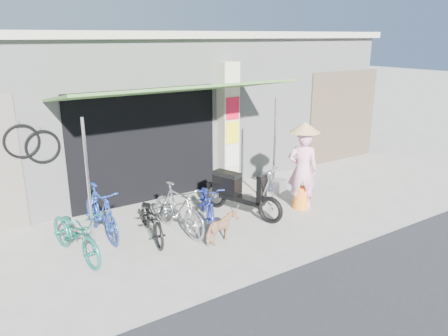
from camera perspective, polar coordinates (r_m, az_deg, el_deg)
ground at (r=8.53m, az=4.87°, el=-7.87°), size 80.00×80.00×0.00m
bicycle_shop at (r=12.27m, az=-9.91°, el=8.56°), size 12.30×5.30×3.66m
shop_pillar at (r=10.43m, az=0.45°, el=5.49°), size 0.42×0.44×3.00m
awning at (r=8.69m, az=-6.25°, el=9.86°), size 4.60×1.88×2.72m
neighbour_right at (r=13.29m, az=15.23°, el=6.52°), size 2.60×0.06×2.60m
bike_teal at (r=7.69m, az=-18.81°, el=-8.09°), size 0.87×1.74×0.87m
bike_blue at (r=8.30m, az=-15.78°, el=-5.52°), size 0.52×1.64×0.98m
bike_black at (r=8.07m, az=-9.38°, el=-6.46°), size 0.78×1.58×0.79m
bike_silver at (r=8.20m, az=-5.96°, el=-5.31°), size 0.64×1.63×0.95m
bike_navy at (r=8.67m, az=-2.18°, el=-4.47°), size 1.10×1.63×0.81m
street_dog at (r=7.83m, az=-0.30°, el=-7.91°), size 0.72×0.49×0.56m
moped at (r=8.95m, az=2.06°, el=-3.12°), size 0.86×1.88×1.10m
nun at (r=9.32m, az=10.25°, el=0.16°), size 0.73×0.72×1.88m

